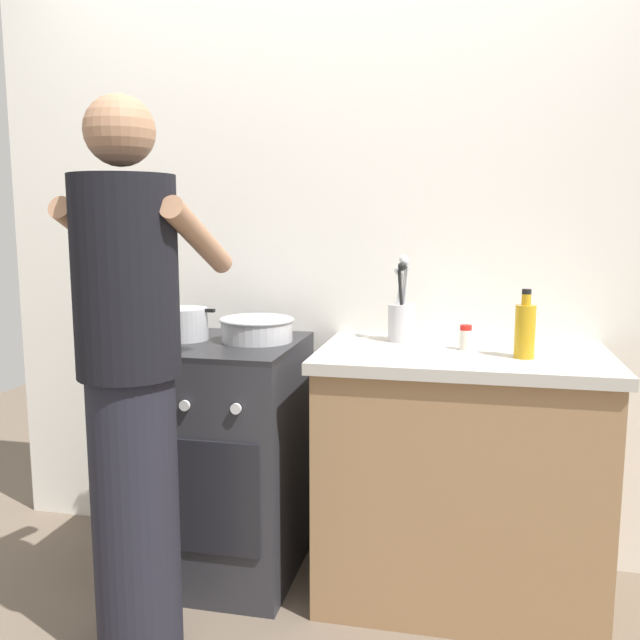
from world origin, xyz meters
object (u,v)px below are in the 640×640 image
at_px(pot, 184,324).
at_px(oil_bottle, 525,330).
at_px(mixing_bowl, 257,328).
at_px(utensil_crock, 401,316).
at_px(stove_range, 220,457).
at_px(spice_bottle, 466,338).
at_px(person, 131,388).

bearing_deg(pot, oil_bottle, -3.36).
bearing_deg(oil_bottle, mixing_bowl, 173.72).
bearing_deg(utensil_crock, stove_range, -166.09).
distance_m(stove_range, pot, 0.53).
xyz_separation_m(stove_range, utensil_crock, (0.67, 0.17, 0.54)).
distance_m(mixing_bowl, spice_bottle, 0.77).
xyz_separation_m(utensil_crock, oil_bottle, (0.43, -0.22, 0.00)).
xyz_separation_m(pot, utensil_crock, (0.81, 0.15, 0.03)).
distance_m(mixing_bowl, person, 0.65).
bearing_deg(utensil_crock, pot, -169.56).
bearing_deg(oil_bottle, pot, 176.64).
bearing_deg(person, mixing_bowl, 72.54).
distance_m(utensil_crock, person, 1.04).
bearing_deg(spice_bottle, stove_range, -177.19).
relative_size(utensil_crock, spice_bottle, 3.67).
xyz_separation_m(mixing_bowl, person, (-0.19, -0.61, -0.09)).
distance_m(spice_bottle, oil_bottle, 0.22).
xyz_separation_m(stove_range, person, (-0.05, -0.56, 0.41)).
height_order(pot, oil_bottle, oil_bottle).
bearing_deg(mixing_bowl, spice_bottle, -0.36).
bearing_deg(utensil_crock, oil_bottle, -27.38).
height_order(stove_range, mixing_bowl, mixing_bowl).
relative_size(mixing_bowl, spice_bottle, 3.20).
relative_size(pot, oil_bottle, 1.10).
bearing_deg(mixing_bowl, person, -107.46).
xyz_separation_m(pot, spice_bottle, (1.05, 0.03, -0.02)).
bearing_deg(oil_bottle, utensil_crock, 152.62).
height_order(pot, mixing_bowl, pot).
distance_m(utensil_crock, oil_bottle, 0.48).
distance_m(pot, utensil_crock, 0.82).
height_order(oil_bottle, person, person).
xyz_separation_m(mixing_bowl, spice_bottle, (0.77, -0.00, -0.01)).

